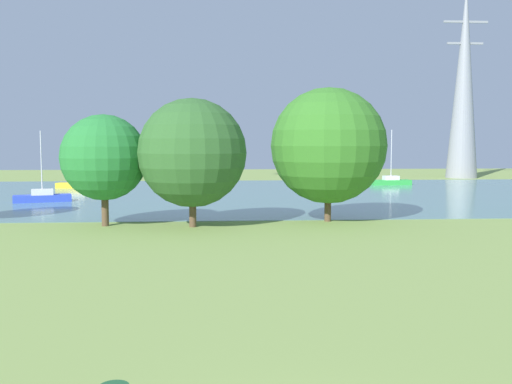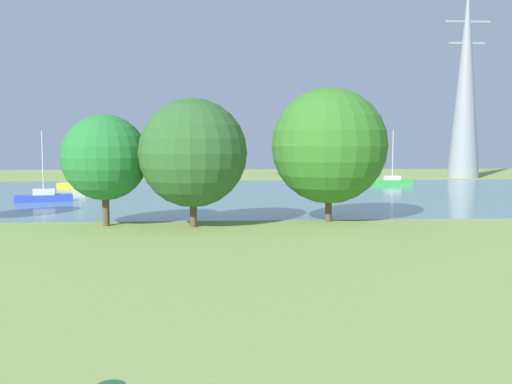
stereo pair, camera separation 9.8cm
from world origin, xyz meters
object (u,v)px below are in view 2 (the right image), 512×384
tree_east_near (105,158)px  tree_west_far (329,146)px  sailboat_yellow (80,184)px  tree_east_far (193,153)px  sailboat_blue (44,197)px  electricity_pylon (466,81)px  sailboat_green (392,181)px

tree_east_near → tree_west_far: size_ratio=0.79×
sailboat_yellow → tree_east_near: size_ratio=0.87×
tree_east_far → tree_west_far: 9.05m
tree_east_near → sailboat_yellow: bearing=105.9°
sailboat_yellow → sailboat_blue: size_ratio=0.98×
sailboat_yellow → electricity_pylon: electricity_pylon is taller
sailboat_yellow → tree_east_far: tree_east_far is taller
tree_east_far → electricity_pylon: (36.84, 46.55, 9.28)m
sailboat_blue → tree_west_far: tree_west_far is taller
sailboat_yellow → sailboat_blue: sailboat_blue is taller
sailboat_blue → tree_east_far: size_ratio=0.78×
sailboat_blue → tree_east_near: size_ratio=0.89×
sailboat_yellow → tree_east_far: bearing=-65.6°
sailboat_green → tree_east_far: tree_east_far is taller
sailboat_yellow → sailboat_green: (36.63, 2.47, 0.01)m
sailboat_green → sailboat_blue: (-36.24, -17.54, -0.01)m
tree_east_far → sailboat_yellow: bearing=114.4°
sailboat_yellow → tree_east_near: (8.61, -30.23, 3.82)m
electricity_pylon → tree_west_far: bearing=-122.2°
sailboat_yellow → tree_east_near: 31.66m
sailboat_blue → tree_west_far: bearing=-31.8°
tree_east_far → electricity_pylon: bearing=51.6°
tree_east_near → tree_west_far: (14.29, 1.21, 0.71)m
sailboat_yellow → electricity_pylon: (50.93, 15.53, 13.40)m
tree_east_near → tree_west_far: 14.36m
tree_west_far → electricity_pylon: size_ratio=0.32×
sailboat_blue → electricity_pylon: size_ratio=0.22×
tree_east_near → electricity_pylon: size_ratio=0.25×
sailboat_yellow → sailboat_green: sailboat_green is taller
tree_east_far → electricity_pylon: size_ratio=0.29×
tree_east_near → tree_west_far: bearing=4.8°
sailboat_yellow → electricity_pylon: bearing=17.0°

